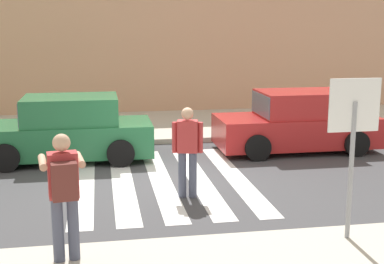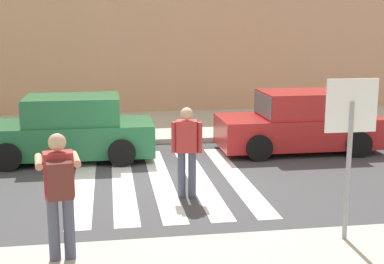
% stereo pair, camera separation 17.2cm
% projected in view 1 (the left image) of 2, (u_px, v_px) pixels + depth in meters
% --- Properties ---
extents(ground_plane, '(120.00, 120.00, 0.00)m').
position_uv_depth(ground_plane, '(162.00, 183.00, 11.07)').
color(ground_plane, '#424244').
extents(sidewalk_far, '(60.00, 4.80, 0.14)m').
position_uv_depth(sidewalk_far, '(140.00, 126.00, 16.85)').
color(sidewalk_far, beige).
rests_on(sidewalk_far, ground).
extents(building_facade_far, '(56.00, 4.00, 5.04)m').
position_uv_depth(building_facade_far, '(130.00, 43.00, 20.61)').
color(building_facade_far, tan).
rests_on(building_facade_far, ground).
extents(crosswalk_stripe_0, '(0.44, 5.20, 0.01)m').
position_uv_depth(crosswalk_stripe_0, '(84.00, 184.00, 10.99)').
color(crosswalk_stripe_0, silver).
rests_on(crosswalk_stripe_0, ground).
extents(crosswalk_stripe_1, '(0.44, 5.20, 0.01)m').
position_uv_depth(crosswalk_stripe_1, '(123.00, 182.00, 11.13)').
color(crosswalk_stripe_1, silver).
rests_on(crosswalk_stripe_1, ground).
extents(crosswalk_stripe_2, '(0.44, 5.20, 0.01)m').
position_uv_depth(crosswalk_stripe_2, '(161.00, 180.00, 11.26)').
color(crosswalk_stripe_2, silver).
rests_on(crosswalk_stripe_2, ground).
extents(crosswalk_stripe_3, '(0.44, 5.20, 0.01)m').
position_uv_depth(crosswalk_stripe_3, '(198.00, 178.00, 11.40)').
color(crosswalk_stripe_3, silver).
rests_on(crosswalk_stripe_3, ground).
extents(crosswalk_stripe_4, '(0.44, 5.20, 0.01)m').
position_uv_depth(crosswalk_stripe_4, '(234.00, 176.00, 11.53)').
color(crosswalk_stripe_4, silver).
rests_on(crosswalk_stripe_4, ground).
extents(stop_sign, '(0.76, 0.08, 2.36)m').
position_uv_depth(stop_sign, '(353.00, 124.00, 7.58)').
color(stop_sign, gray).
rests_on(stop_sign, sidewalk_near).
extents(photographer_with_backpack, '(0.66, 0.90, 1.72)m').
position_uv_depth(photographer_with_backpack, '(64.00, 187.00, 6.93)').
color(photographer_with_backpack, '#474C60').
rests_on(photographer_with_backpack, sidewalk_near).
extents(pedestrian_crossing, '(0.57, 0.31, 1.72)m').
position_uv_depth(pedestrian_crossing, '(187.00, 147.00, 10.00)').
color(pedestrian_crossing, '#474C60').
rests_on(pedestrian_crossing, ground).
extents(parked_car_green, '(4.10, 1.92, 1.55)m').
position_uv_depth(parked_car_green, '(67.00, 131.00, 12.81)').
color(parked_car_green, '#236B3D').
rests_on(parked_car_green, ground).
extents(parked_car_red, '(4.10, 1.92, 1.55)m').
position_uv_depth(parked_car_red, '(297.00, 123.00, 13.78)').
color(parked_car_red, red).
rests_on(parked_car_red, ground).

